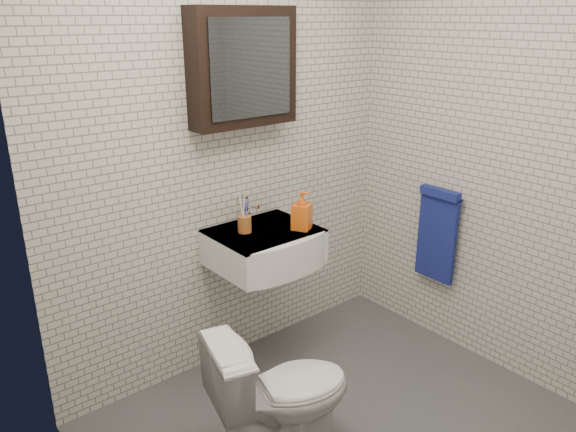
# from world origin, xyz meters

# --- Properties ---
(room_shell) EXTENTS (2.22, 2.02, 2.51)m
(room_shell) POSITION_xyz_m (0.00, 0.00, 1.47)
(room_shell) COLOR silver
(room_shell) RESTS_ON ground
(washbasin) EXTENTS (0.55, 0.50, 0.20)m
(washbasin) POSITION_xyz_m (0.05, 0.73, 0.76)
(washbasin) COLOR white
(washbasin) RESTS_ON room_shell
(faucet) EXTENTS (0.06, 0.20, 0.15)m
(faucet) POSITION_xyz_m (0.05, 0.93, 0.92)
(faucet) COLOR silver
(faucet) RESTS_ON washbasin
(mirror_cabinet) EXTENTS (0.60, 0.15, 0.60)m
(mirror_cabinet) POSITION_xyz_m (0.05, 0.93, 1.70)
(mirror_cabinet) COLOR black
(mirror_cabinet) RESTS_ON room_shell
(towel_rail) EXTENTS (0.09, 0.30, 0.58)m
(towel_rail) POSITION_xyz_m (1.04, 0.35, 0.72)
(towel_rail) COLOR silver
(towel_rail) RESTS_ON room_shell
(toothbrush_cup) EXTENTS (0.08, 0.08, 0.20)m
(toothbrush_cup) POSITION_xyz_m (-0.05, 0.82, 0.90)
(toothbrush_cup) COLOR #A65C29
(toothbrush_cup) RESTS_ON washbasin
(soap_bottle) EXTENTS (0.13, 0.13, 0.21)m
(soap_bottle) POSITION_xyz_m (0.22, 0.65, 0.96)
(soap_bottle) COLOR orange
(soap_bottle) RESTS_ON washbasin
(toilet) EXTENTS (0.72, 0.52, 0.66)m
(toilet) POSITION_xyz_m (-0.33, 0.15, 0.33)
(toilet) COLOR white
(toilet) RESTS_ON ground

